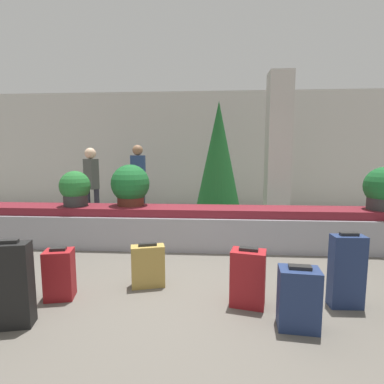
{
  "coord_description": "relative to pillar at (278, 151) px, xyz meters",
  "views": [
    {
      "loc": [
        0.34,
        -3.19,
        1.52
      ],
      "look_at": [
        0.0,
        1.64,
        0.91
      ],
      "focal_mm": 28.0,
      "sensor_mm": 36.0,
      "label": 1
    }
  ],
  "objects": [
    {
      "name": "ground_plane",
      "position": [
        -1.7,
        -3.28,
        -1.6
      ],
      "size": [
        18.0,
        18.0,
        0.0
      ],
      "primitive_type": "plane",
      "color": "#59544C"
    },
    {
      "name": "back_wall",
      "position": [
        -1.7,
        1.79,
        0.0
      ],
      "size": [
        18.0,
        0.06,
        3.2
      ],
      "color": "beige",
      "rests_on": "ground_plane"
    },
    {
      "name": "carousel",
      "position": [
        -1.7,
        -1.64,
        -1.28
      ],
      "size": [
        8.52,
        0.74,
        0.66
      ],
      "color": "gray",
      "rests_on": "ground_plane"
    },
    {
      "name": "pillar",
      "position": [
        0.0,
        0.0,
        0.0
      ],
      "size": [
        0.48,
        0.48,
        3.2
      ],
      "color": "beige",
      "rests_on": "ground_plane"
    },
    {
      "name": "suitcase_0",
      "position": [
        -2.97,
        -3.55,
        -1.34
      ],
      "size": [
        0.33,
        0.28,
        0.55
      ],
      "rotation": [
        0.0,
        0.0,
        0.22
      ],
      "color": "maroon",
      "rests_on": "ground_plane"
    },
    {
      "name": "suitcase_1",
      "position": [
        -1.01,
        -3.56,
        -1.31
      ],
      "size": [
        0.38,
        0.3,
        0.6
      ],
      "rotation": [
        0.0,
        0.0,
        -0.22
      ],
      "color": "maroon",
      "rests_on": "ground_plane"
    },
    {
      "name": "suitcase_2",
      "position": [
        -0.03,
        -3.53,
        -1.23
      ],
      "size": [
        0.32,
        0.17,
        0.76
      ],
      "rotation": [
        0.0,
        0.0,
        0.03
      ],
      "color": "navy",
      "rests_on": "ground_plane"
    },
    {
      "name": "suitcase_3",
      "position": [
        -0.61,
        -3.94,
        -1.33
      ],
      "size": [
        0.37,
        0.27,
        0.57
      ],
      "rotation": [
        0.0,
        0.0,
        -0.1
      ],
      "color": "navy",
      "rests_on": "ground_plane"
    },
    {
      "name": "suitcase_4",
      "position": [
        -2.1,
        -3.2,
        -1.36
      ],
      "size": [
        0.41,
        0.26,
        0.51
      ],
      "rotation": [
        0.0,
        0.0,
        0.27
      ],
      "color": "#A3843D",
      "rests_on": "ground_plane"
    },
    {
      "name": "suitcase_5",
      "position": [
        -3.15,
        -4.09,
        -1.22
      ],
      "size": [
        0.41,
        0.26,
        0.79
      ],
      "rotation": [
        0.0,
        0.0,
        0.23
      ],
      "color": "black",
      "rests_on": "ground_plane"
    },
    {
      "name": "potted_plant_0",
      "position": [
        -2.76,
        -1.53,
        -0.6
      ],
      "size": [
        0.65,
        0.65,
        0.69
      ],
      "color": "#4C2319",
      "rests_on": "carousel"
    },
    {
      "name": "potted_plant_1",
      "position": [
        1.3,
        -1.66,
        -0.62
      ],
      "size": [
        0.6,
        0.6,
        0.67
      ],
      "color": "#2D2D2D",
      "rests_on": "carousel"
    },
    {
      "name": "potted_plant_2",
      "position": [
        -3.67,
        -1.64,
        -0.65
      ],
      "size": [
        0.5,
        0.5,
        0.59
      ],
      "color": "#2D2D2D",
      "rests_on": "carousel"
    },
    {
      "name": "traveler_0",
      "position": [
        -3.93,
        -0.33,
        -0.61
      ],
      "size": [
        0.36,
        0.34,
        1.66
      ],
      "rotation": [
        0.0,
        0.0,
        -0.64
      ],
      "color": "#282833",
      "rests_on": "ground_plane"
    },
    {
      "name": "traveler_1",
      "position": [
        -3.14,
        0.52,
        -0.55
      ],
      "size": [
        0.33,
        0.24,
        1.74
      ],
      "rotation": [
        0.0,
        0.0,
        -0.05
      ],
      "color": "#282833",
      "rests_on": "ground_plane"
    },
    {
      "name": "decorated_tree",
      "position": [
        -1.26,
        -0.37,
        -0.23
      ],
      "size": [
        1.01,
        1.01,
        2.57
      ],
      "color": "#4C331E",
      "rests_on": "ground_plane"
    }
  ]
}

